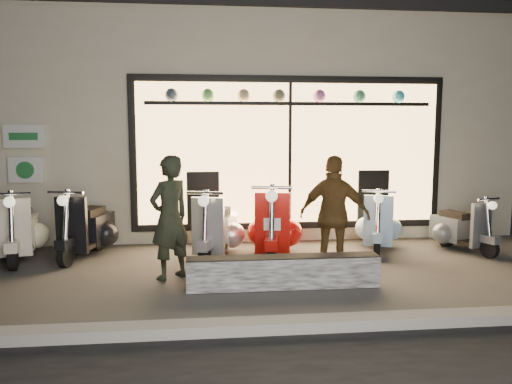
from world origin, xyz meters
TOP-DOWN VIEW (x-y plane):
  - ground at (0.00, 0.00)m, footprint 40.00×40.00m
  - kerb at (0.00, -2.00)m, footprint 40.00×0.25m
  - shop_building at (0.00, 4.98)m, footprint 10.20×6.23m
  - graffiti_barrier at (0.27, -0.65)m, footprint 2.38×0.28m
  - scooter_silver at (-0.49, 1.03)m, footprint 0.72×1.47m
  - scooter_red at (0.40, 0.97)m, footprint 0.70×1.59m
  - scooter_black at (-2.49, 1.35)m, footprint 0.68×1.47m
  - scooter_cream at (-3.49, 1.25)m, footprint 0.66×1.47m
  - scooter_blue at (2.19, 1.30)m, footprint 0.77×1.38m
  - scooter_grey at (3.44, 1.06)m, footprint 0.66×1.23m
  - man at (-1.14, -0.10)m, footprint 0.70×0.68m
  - woman at (1.06, -0.11)m, footprint 1.02×0.76m

SIDE VIEW (x-z plane):
  - ground at x=0.00m, z-range 0.00..0.00m
  - kerb at x=0.00m, z-range 0.00..0.12m
  - graffiti_barrier at x=0.27m, z-range 0.00..0.40m
  - scooter_grey at x=3.44m, z-range -0.09..0.79m
  - scooter_blue at x=2.19m, z-range -0.10..0.90m
  - scooter_black at x=-2.49m, z-range -0.10..0.94m
  - scooter_cream at x=-3.49m, z-range -0.10..0.94m
  - scooter_silver at x=-0.49m, z-range -0.10..0.94m
  - scooter_red at x=0.40m, z-range -0.11..1.02m
  - woman at x=1.06m, z-range 0.00..1.61m
  - man at x=-1.14m, z-range 0.00..1.63m
  - shop_building at x=0.00m, z-range 0.00..4.20m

